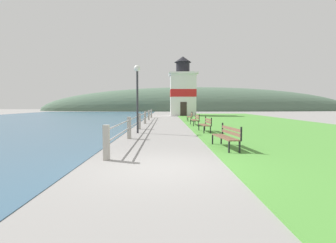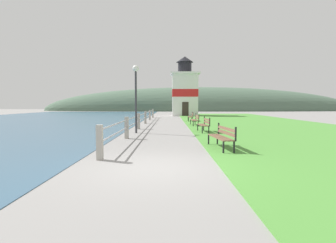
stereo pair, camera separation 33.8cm
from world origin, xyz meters
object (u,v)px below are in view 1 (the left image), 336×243
Objects in this scene: lamp_post at (137,86)px; park_bench_far at (195,119)px; park_bench_near at (227,135)px; park_bench_by_lighthouse at (190,116)px; lighthouse at (183,91)px; park_bench_midway at (206,124)px.

park_bench_far is at bearing 51.18° from lamp_post.
lamp_post reaches higher than park_bench_near.
park_bench_near and park_bench_by_lighthouse have the same top height.
park_bench_by_lighthouse is 0.20× the size of lighthouse.
park_bench_midway is 0.42× the size of lamp_post.
lamp_post is (-3.96, 5.64, 2.20)m from park_bench_near.
lighthouse reaches higher than lamp_post.
park_bench_midway is at bearing 89.11° from park_bench_far.
park_bench_far is 0.47× the size of lamp_post.
lamp_post is (-4.06, -10.12, 2.20)m from park_bench_by_lighthouse.
park_bench_far is at bearing -92.46° from park_bench_midway.
park_bench_near is at bearing 85.86° from park_bench_midway.
park_bench_near is 5.76m from park_bench_midway.
park_bench_far and park_bench_by_lighthouse have the same top height.
lighthouse is at bearing -96.84° from park_bench_near.
park_bench_by_lighthouse is at bearing -96.85° from park_bench_near.
lighthouse is at bearing -93.54° from park_bench_midway.
park_bench_near is 7.24m from lamp_post.
lighthouse reaches higher than park_bench_far.
park_bench_by_lighthouse is 13.21m from lighthouse.
park_bench_midway and park_bench_far have the same top height.
lighthouse reaches higher than park_bench_midway.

